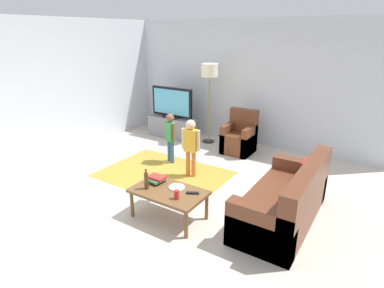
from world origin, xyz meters
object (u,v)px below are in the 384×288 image
(armchair, at_px, (240,138))
(tv_remote, at_px, (193,193))
(tv, at_px, (172,103))
(book_stack, at_px, (156,179))
(child_near_tv, at_px, (170,134))
(plate, at_px, (177,187))
(coffee_table, at_px, (169,194))
(couch, at_px, (288,203))
(tv_stand, at_px, (173,127))
(soda_can, at_px, (177,194))
(floor_lamp, at_px, (210,75))
(child_center, at_px, (191,143))
(bottle, at_px, (146,181))

(armchair, xyz_separation_m, tv_remote, (0.58, -2.74, 0.13))
(tv, distance_m, book_stack, 3.28)
(child_near_tv, relative_size, plate, 4.45)
(tv, bearing_deg, tv_remote, -49.40)
(coffee_table, bearing_deg, couch, 29.44)
(coffee_table, xyz_separation_m, book_stack, (-0.30, 0.11, 0.09))
(tv_stand, relative_size, soda_can, 10.00)
(floor_lamp, relative_size, child_center, 1.72)
(bottle, bearing_deg, tv_stand, 120.45)
(soda_can, bearing_deg, bottle, 180.00)
(couch, distance_m, bottle, 1.92)
(tv_stand, height_order, child_near_tv, child_near_tv)
(tv_stand, bearing_deg, book_stack, -57.85)
(book_stack, bearing_deg, tv_remote, -0.52)
(couch, distance_m, book_stack, 1.83)
(armchair, height_order, child_near_tv, child_near_tv)
(bottle, relative_size, tv_remote, 1.71)
(couch, relative_size, coffee_table, 1.80)
(tv_remote, xyz_separation_m, soda_can, (-0.10, -0.22, 0.05))
(tv, relative_size, child_near_tv, 1.12)
(tv, bearing_deg, tv_stand, 90.00)
(child_near_tv, bearing_deg, tv_stand, 124.68)
(tv_stand, height_order, coffee_table, tv_stand)
(armchair, relative_size, bottle, 3.09)
(armchair, xyz_separation_m, child_near_tv, (-0.89, -1.25, 0.29))
(tv_remote, relative_size, plate, 0.77)
(coffee_table, distance_m, bottle, 0.35)
(tv_stand, bearing_deg, couch, -31.36)
(plate, bearing_deg, tv_remote, -4.24)
(armchair, xyz_separation_m, bottle, (-0.02, -2.96, 0.24))
(soda_can, bearing_deg, tv_remote, 65.56)
(child_center, xyz_separation_m, bottle, (0.20, -1.40, -0.08))
(tv_remote, bearing_deg, bottle, 171.40)
(floor_lamp, bearing_deg, tv_remote, -63.57)
(tv, xyz_separation_m, couch, (3.43, -2.07, -0.56))
(tv_stand, bearing_deg, child_near_tv, -55.32)
(book_stack, bearing_deg, bottle, -84.91)
(child_center, bearing_deg, tv_stand, 134.33)
(tv_stand, height_order, child_center, child_center)
(bottle, bearing_deg, child_center, 98.09)
(tv_remote, bearing_deg, tv_stand, 101.65)
(tv_stand, xyz_separation_m, floor_lamp, (0.91, 0.15, 1.30))
(child_center, relative_size, soda_can, 8.62)
(book_stack, height_order, soda_can, soda_can)
(soda_can, bearing_deg, child_near_tv, 128.74)
(floor_lamp, relative_size, tv_remote, 10.47)
(armchair, relative_size, floor_lamp, 0.51)
(armchair, height_order, tv_remote, armchair)
(tv, height_order, book_stack, tv)
(child_near_tv, distance_m, child_center, 0.74)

